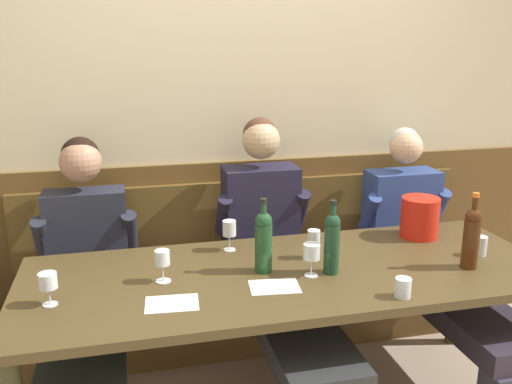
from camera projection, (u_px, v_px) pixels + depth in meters
room_wall_back at (244, 101)px, 3.23m from camera, size 6.80×0.08×2.80m
wood_wainscot_panel at (247, 244)px, 3.42m from camera, size 6.80×0.03×1.05m
wall_bench at (254, 295)px, 3.29m from camera, size 2.71×0.42×0.94m
dining_table at (290, 285)px, 2.52m from camera, size 2.41×0.90×0.74m
person_center_left_seat at (85, 289)px, 2.61m from camera, size 0.52×1.33×1.27m
person_left_seat at (277, 261)px, 2.85m from camera, size 0.52×1.33×1.34m
person_right_seat at (432, 257)px, 3.03m from camera, size 0.53×1.32×1.25m
ice_bucket at (420, 217)px, 2.90m from camera, size 0.20×0.20×0.21m
wine_bottle_green_tall at (472, 236)px, 2.49m from camera, size 0.07×0.07×0.36m
wine_bottle_clear_water at (263, 240)px, 2.45m from camera, size 0.08×0.08×0.34m
wine_bottle_amber_mid at (332, 241)px, 2.44m from camera, size 0.07×0.07×0.34m
wine_glass_left_end at (48, 283)px, 2.15m from camera, size 0.07×0.07×0.13m
wine_glass_center_front at (229, 230)px, 2.71m from camera, size 0.07×0.07×0.15m
wine_glass_mid_left at (314, 239)px, 2.62m from camera, size 0.06×0.06×0.14m
wine_glass_by_bottle at (312, 253)px, 2.41m from camera, size 0.07×0.07×0.15m
wine_glass_center_rear at (162, 259)px, 2.36m from camera, size 0.07×0.07×0.14m
water_tumbler_right at (480, 246)px, 2.66m from camera, size 0.06×0.06×0.10m
water_tumbler_left at (403, 288)px, 2.23m from camera, size 0.07×0.07×0.08m
tasting_sheet_left_guest at (274, 287)px, 2.33m from camera, size 0.23×0.17×0.00m
tasting_sheet_right_guest at (172, 303)px, 2.18m from camera, size 0.22×0.17×0.00m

